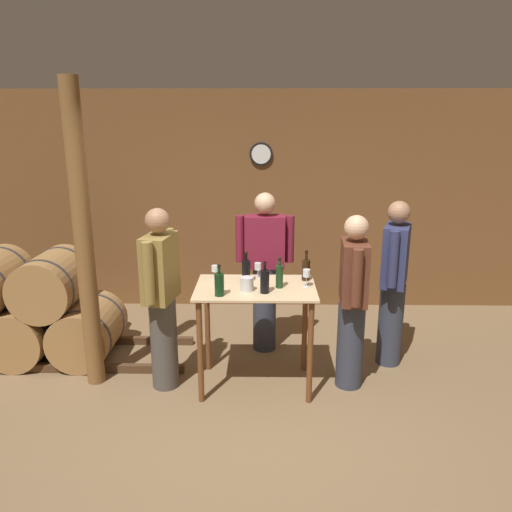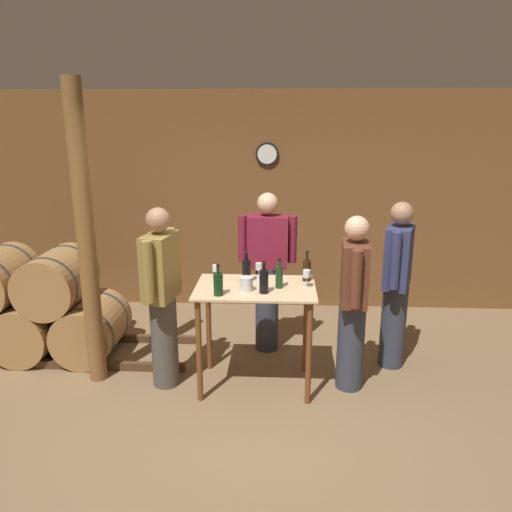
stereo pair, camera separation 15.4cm
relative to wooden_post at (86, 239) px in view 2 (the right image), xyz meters
The scene contains 18 objects.
ground_plane 2.13m from the wooden_post, 20.36° to the right, with size 14.00×14.00×0.00m, color brown.
back_wall 2.55m from the wooden_post, 52.54° to the left, with size 8.40×0.08×2.70m.
barrel_rack 1.29m from the wooden_post, 150.34° to the left, with size 3.26×0.78×1.11m.
tasting_table 1.60m from the wooden_post, ahead, with size 1.05×0.69×0.95m.
wooden_post is the anchor object (origin of this frame).
wine_bottle_far_left 1.26m from the wooden_post, 12.70° to the right, with size 0.08×0.08×0.27m.
wine_bottle_left 1.43m from the wooden_post, ahead, with size 0.08×0.08×0.28m.
wine_bottle_center 1.60m from the wooden_post, ahead, with size 0.08×0.08×0.27m.
wine_bottle_right 1.72m from the wooden_post, ahead, with size 0.06×0.06×0.27m.
wine_bottle_far_right 1.96m from the wooden_post, ahead, with size 0.07×0.07×0.28m.
wine_glass_near_left 1.16m from the wooden_post, ahead, with size 0.06×0.06×0.13m.
wine_glass_near_center 1.55m from the wooden_post, ahead, with size 0.06×0.06×0.14m.
wine_glass_near_right 1.95m from the wooden_post, ahead, with size 0.07×0.07×0.16m.
ice_bucket 1.46m from the wooden_post, ahead, with size 0.11×0.11×0.12m.
person_host 1.79m from the wooden_post, 24.59° to the left, with size 0.59×0.24×1.66m.
person_visitor_with_scarf 2.39m from the wooden_post, ahead, with size 0.25×0.59×1.58m.
person_visitor_bearded 0.82m from the wooden_post, ahead, with size 0.29×0.58×1.65m.
person_visitor_near_door 2.88m from the wooden_post, ahead, with size 0.34×0.56×1.63m.
Camera 2 is at (0.15, -3.57, 2.38)m, focal length 35.00 mm.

